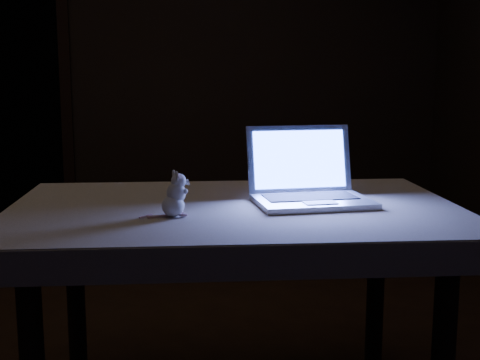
{
  "coord_description": "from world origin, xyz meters",
  "views": [
    {
      "loc": [
        0.09,
        -2.42,
        1.12
      ],
      "look_at": [
        0.34,
        -0.39,
        0.78
      ],
      "focal_mm": 48.0,
      "sensor_mm": 36.0,
      "label": 1
    }
  ],
  "objects": [
    {
      "name": "tablecloth",
      "position": [
        0.33,
        -0.49,
        0.67
      ],
      "size": [
        1.52,
        1.11,
        0.09
      ],
      "primitive_type": null,
      "rotation": [
        0.0,
        0.0,
        -0.13
      ],
      "color": "beige",
      "rests_on": "table"
    },
    {
      "name": "table",
      "position": [
        0.31,
        -0.46,
        0.35
      ],
      "size": [
        1.35,
        0.9,
        0.7
      ],
      "primitive_type": null,
      "rotation": [
        0.0,
        0.0,
        -0.04
      ],
      "color": "black",
      "rests_on": "floor"
    },
    {
      "name": "floor",
      "position": [
        0.0,
        0.0,
        0.0
      ],
      "size": [
        5.0,
        5.0,
        0.0
      ],
      "primitive_type": "plane",
      "color": "black",
      "rests_on": "ground"
    },
    {
      "name": "laptop",
      "position": [
        0.56,
        -0.47,
        0.83
      ],
      "size": [
        0.38,
        0.34,
        0.24
      ],
      "primitive_type": null,
      "rotation": [
        0.0,
        0.0,
        0.08
      ],
      "color": "silver",
      "rests_on": "tablecloth"
    },
    {
      "name": "plush_mouse",
      "position": [
        0.12,
        -0.59,
        0.78
      ],
      "size": [
        0.13,
        0.13,
        0.13
      ],
      "primitive_type": null,
      "rotation": [
        0.0,
        0.0,
        -0.38
      ],
      "color": "silver",
      "rests_on": "tablecloth"
    },
    {
      "name": "back_wall",
      "position": [
        0.0,
        2.5,
        1.3
      ],
      "size": [
        4.5,
        0.04,
        2.6
      ],
      "primitive_type": "cube",
      "color": "black",
      "rests_on": "ground"
    }
  ]
}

